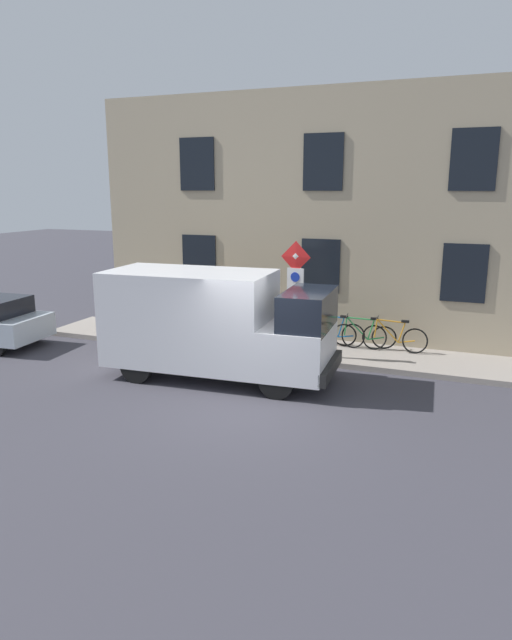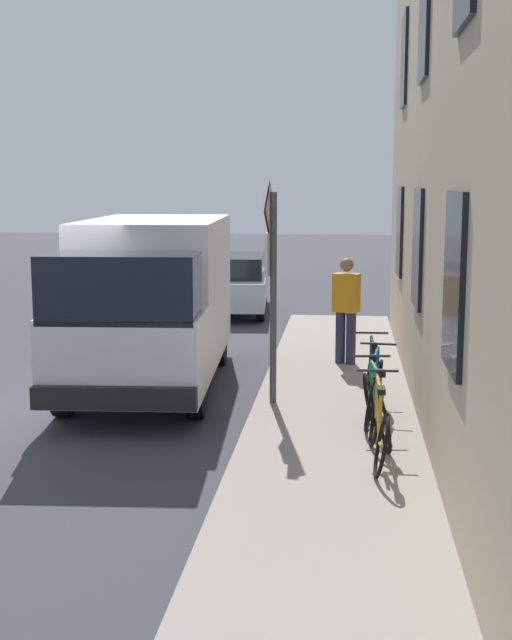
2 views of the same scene
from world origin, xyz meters
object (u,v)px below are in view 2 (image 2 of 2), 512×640
object	(u,v)px
bicycle_green	(376,407)
bicycle_blue	(374,391)
bicycle_orange	(379,427)
sign_post_stacked	(270,261)
bicycle_black	(372,376)
delivery_van	(151,299)
parked_hatchback	(229,282)
pedestrian	(346,307)

from	to	relation	value
bicycle_green	bicycle_blue	size ratio (longest dim) A/B	1.00
bicycle_orange	bicycle_blue	world-z (taller)	same
sign_post_stacked	bicycle_blue	bearing A→B (deg)	-27.92
bicycle_blue	bicycle_black	distance (m)	0.80
delivery_van	bicycle_orange	world-z (taller)	delivery_van
sign_post_stacked	bicycle_green	distance (m)	2.55
bicycle_orange	sign_post_stacked	bearing A→B (deg)	29.18
delivery_van	parked_hatchback	world-z (taller)	delivery_van
bicycle_orange	pedestrian	world-z (taller)	pedestrian
bicycle_orange	pedestrian	bearing A→B (deg)	3.09
pedestrian	bicycle_orange	bearing A→B (deg)	23.62
sign_post_stacked	bicycle_black	xyz separation A→B (m)	(1.36, 0.09, -1.53)
pedestrian	bicycle_green	bearing A→B (deg)	24.40
sign_post_stacked	pedestrian	distance (m)	2.99
parked_hatchback	bicycle_orange	size ratio (longest dim) A/B	2.40
sign_post_stacked	pedestrian	world-z (taller)	sign_post_stacked
bicycle_orange	bicycle_blue	distance (m)	1.61
sign_post_stacked	delivery_van	distance (m)	2.46
bicycle_green	bicycle_orange	bearing A→B (deg)	173.11
parked_hatchback	bicycle_green	size ratio (longest dim) A/B	2.40
sign_post_stacked	parked_hatchback	xyz separation A→B (m)	(-1.76, 8.83, -1.31)
bicycle_orange	bicycle_black	size ratio (longest dim) A/B	1.00
bicycle_blue	bicycle_orange	bearing A→B (deg)	-173.26
bicycle_green	bicycle_black	distance (m)	1.61
sign_post_stacked	delivery_van	bearing A→B (deg)	144.63
bicycle_green	bicycle_blue	distance (m)	0.80
sign_post_stacked	bicycle_green	size ratio (longest dim) A/B	1.65
bicycle_blue	bicycle_black	size ratio (longest dim) A/B	1.00
parked_hatchback	bicycle_blue	bearing A→B (deg)	-166.08
bicycle_green	pedestrian	size ratio (longest dim) A/B	1.00
bicycle_orange	bicycle_green	distance (m)	0.80
parked_hatchback	bicycle_green	bearing A→B (deg)	-167.41
bicycle_green	pedestrian	bearing A→B (deg)	-2.03
delivery_van	sign_post_stacked	bearing A→B (deg)	51.31
delivery_van	bicycle_black	bearing A→B (deg)	65.38
sign_post_stacked	bicycle_orange	xyz separation A→B (m)	(1.36, -2.33, -1.53)
pedestrian	sign_post_stacked	bearing A→B (deg)	-1.16
bicycle_green	bicycle_black	world-z (taller)	same
bicycle_green	sign_post_stacked	bearing A→B (deg)	34.71
bicycle_orange	pedestrian	xyz separation A→B (m)	(-0.36, 4.97, 0.56)
parked_hatchback	bicycle_orange	distance (m)	11.59
bicycle_orange	bicycle_blue	xyz separation A→B (m)	(0.00, 1.61, 0.00)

